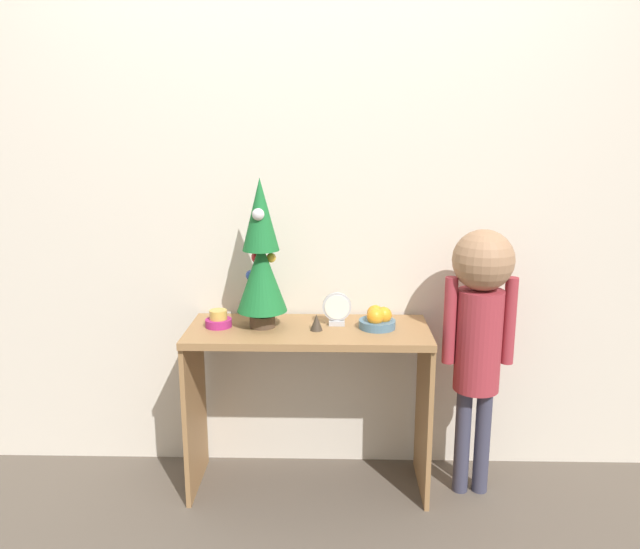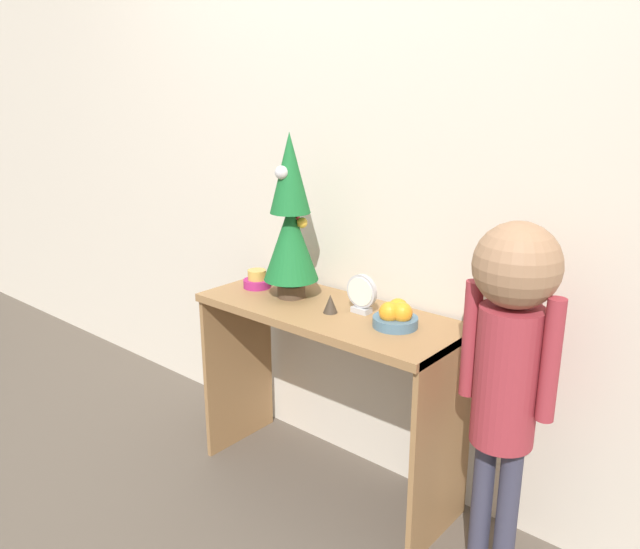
% 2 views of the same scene
% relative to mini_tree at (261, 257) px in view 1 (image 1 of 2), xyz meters
% --- Properties ---
extents(ground_plane, '(12.00, 12.00, 0.00)m').
position_rel_mini_tree_xyz_m(ground_plane, '(0.19, -0.22, -1.03)').
color(ground_plane, brown).
extents(back_wall, '(7.00, 0.05, 2.50)m').
position_rel_mini_tree_xyz_m(back_wall, '(0.19, 0.23, 0.22)').
color(back_wall, beige).
rests_on(back_wall, ground_plane).
extents(console_table, '(1.01, 0.41, 0.73)m').
position_rel_mini_tree_xyz_m(console_table, '(0.19, -0.02, -0.48)').
color(console_table, olive).
rests_on(console_table, ground_plane).
extents(mini_tree, '(0.21, 0.21, 0.62)m').
position_rel_mini_tree_xyz_m(mini_tree, '(0.00, 0.00, 0.00)').
color(mini_tree, '#4C3828').
rests_on(mini_tree, console_table).
extents(fruit_bowl, '(0.15, 0.15, 0.09)m').
position_rel_mini_tree_xyz_m(fruit_bowl, '(0.48, -0.00, -0.26)').
color(fruit_bowl, '#476B84').
rests_on(fruit_bowl, console_table).
extents(singing_bowl, '(0.11, 0.11, 0.07)m').
position_rel_mini_tree_xyz_m(singing_bowl, '(-0.18, -0.00, -0.27)').
color(singing_bowl, '#9E2366').
rests_on(singing_bowl, console_table).
extents(desk_clock, '(0.12, 0.04, 0.14)m').
position_rel_mini_tree_xyz_m(desk_clock, '(0.31, 0.03, -0.23)').
color(desk_clock, '#B2B2B7').
rests_on(desk_clock, console_table).
extents(figurine, '(0.05, 0.05, 0.07)m').
position_rel_mini_tree_xyz_m(figurine, '(0.23, -0.04, -0.27)').
color(figurine, '#382D23').
rests_on(figurine, console_table).
extents(child_figure, '(0.29, 0.25, 1.15)m').
position_rel_mini_tree_xyz_m(child_figure, '(0.89, -0.04, -0.24)').
color(child_figure, '#38384C').
rests_on(child_figure, ground_plane).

